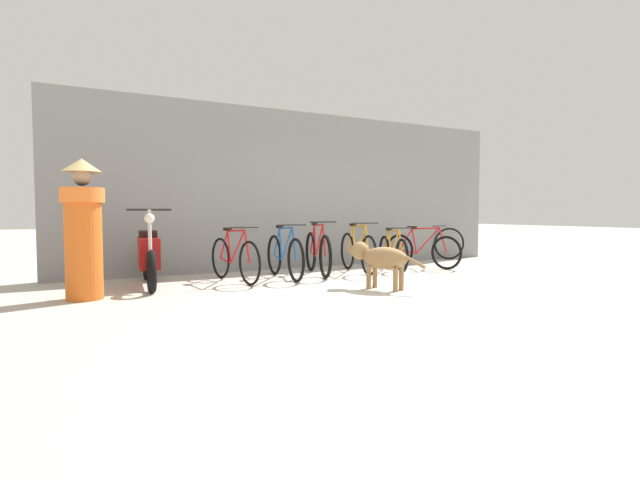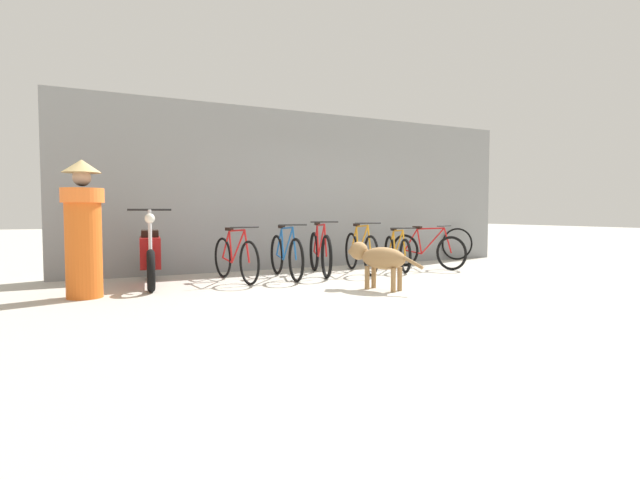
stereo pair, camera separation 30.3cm
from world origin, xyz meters
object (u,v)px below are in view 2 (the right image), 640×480
(motorcycle, at_px, (150,255))
(bicycle_1, at_px, (286,256))
(bicycle_5, at_px, (427,250))
(spare_tire_left, at_px, (457,244))
(bicycle_0, at_px, (235,258))
(stray_dog, at_px, (378,258))
(bicycle_2, at_px, (320,253))
(bicycle_3, at_px, (361,252))
(bicycle_4, at_px, (397,252))
(person_in_robes, at_px, (83,227))

(motorcycle, bearing_deg, bicycle_1, 92.98)
(bicycle_5, bearing_deg, spare_tire_left, 103.07)
(bicycle_0, bearing_deg, bicycle_5, 85.07)
(bicycle_5, height_order, stray_dog, bicycle_5)
(bicycle_5, xyz_separation_m, spare_tire_left, (1.65, 0.99, 0.02))
(bicycle_2, xyz_separation_m, bicycle_5, (2.27, -0.06, -0.04))
(bicycle_5, distance_m, spare_tire_left, 1.93)
(stray_dog, distance_m, spare_tire_left, 4.82)
(bicycle_1, bearing_deg, bicycle_5, 97.53)
(bicycle_3, bearing_deg, spare_tire_left, 120.17)
(bicycle_4, bearing_deg, spare_tire_left, 131.74)
(bicycle_0, relative_size, bicycle_4, 1.06)
(motorcycle, xyz_separation_m, spare_tire_left, (6.71, 0.91, -0.08))
(bicycle_0, xyz_separation_m, bicycle_3, (2.32, 0.07, 0.01))
(stray_dog, height_order, spare_tire_left, spare_tire_left)
(bicycle_5, height_order, person_in_robes, person_in_robes)
(bicycle_4, bearing_deg, bicycle_1, -67.36)
(bicycle_3, xyz_separation_m, motorcycle, (-3.56, 0.09, 0.07))
(bicycle_1, bearing_deg, spare_tire_left, 108.89)
(spare_tire_left, bearing_deg, bicycle_1, -166.89)
(bicycle_1, relative_size, bicycle_3, 1.00)
(bicycle_3, relative_size, motorcycle, 0.87)
(bicycle_5, relative_size, motorcycle, 0.82)
(bicycle_0, bearing_deg, motorcycle, -103.42)
(person_in_robes, bearing_deg, spare_tire_left, -173.26)
(person_in_robes, bearing_deg, bicycle_2, -174.36)
(bicycle_5, xyz_separation_m, motorcycle, (-5.05, 0.08, 0.10))
(bicycle_4, distance_m, spare_tire_left, 2.53)
(bicycle_5, distance_m, person_in_robes, 6.01)
(spare_tire_left, bearing_deg, bicycle_3, -162.48)
(bicycle_2, bearing_deg, bicycle_4, 104.85)
(person_in_robes, relative_size, spare_tire_left, 2.41)
(bicycle_3, relative_size, stray_dog, 1.51)
(bicycle_5, height_order, spare_tire_left, bicycle_5)
(bicycle_0, distance_m, bicycle_3, 2.32)
(bicycle_2, relative_size, bicycle_3, 1.02)
(bicycle_4, height_order, spare_tire_left, bicycle_4)
(motorcycle, bearing_deg, bicycle_2, 97.25)
(stray_dog, bearing_deg, bicycle_3, -48.21)
(bicycle_0, bearing_deg, bicycle_2, 88.95)
(bicycle_1, bearing_deg, person_in_robes, -73.28)
(bicycle_3, height_order, bicycle_4, bicycle_3)
(bicycle_3, distance_m, bicycle_4, 0.82)
(bicycle_1, distance_m, person_in_robes, 3.08)
(bicycle_3, relative_size, person_in_robes, 0.99)
(bicycle_3, distance_m, spare_tire_left, 3.31)
(bicycle_2, relative_size, stray_dog, 1.54)
(motorcycle, bearing_deg, spare_tire_left, 105.41)
(bicycle_0, relative_size, bicycle_5, 1.04)
(bicycle_4, bearing_deg, bicycle_2, -71.39)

